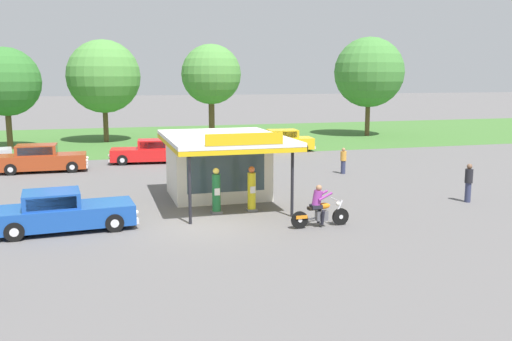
{
  "coord_description": "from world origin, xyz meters",
  "views": [
    {
      "loc": [
        -3.55,
        -19.92,
        5.45
      ],
      "look_at": [
        3.04,
        3.05,
        1.4
      ],
      "focal_mm": 38.8,
      "sensor_mm": 36.0,
      "label": 1
    }
  ],
  "objects": [
    {
      "name": "ground_plane",
      "position": [
        0.0,
        0.0,
        0.0
      ],
      "size": [
        300.0,
        300.0,
        0.0
      ],
      "primitive_type": "plane",
      "color": "#5B5959"
    },
    {
      "name": "grass_verge_strip",
      "position": [
        0.0,
        30.0,
        0.0
      ],
      "size": [
        120.0,
        24.0,
        0.01
      ],
      "primitive_type": "cube",
      "color": "#3D6B2D",
      "rests_on": "ground"
    },
    {
      "name": "service_station_kiosk",
      "position": [
        1.66,
        4.33,
        1.7
      ],
      "size": [
        4.94,
        7.03,
        3.4
      ],
      "color": "silver",
      "rests_on": "ground"
    },
    {
      "name": "gas_pump_nearside",
      "position": [
        0.92,
        1.44,
        0.85
      ],
      "size": [
        0.44,
        0.44,
        1.87
      ],
      "color": "slate",
      "rests_on": "ground"
    },
    {
      "name": "gas_pump_offside",
      "position": [
        2.4,
        1.44,
        0.85
      ],
      "size": [
        0.44,
        0.44,
        1.86
      ],
      "color": "slate",
      "rests_on": "ground"
    },
    {
      "name": "motorcycle_with_rider",
      "position": [
        4.13,
        -1.6,
        0.65
      ],
      "size": [
        2.28,
        0.7,
        1.58
      ],
      "color": "black",
      "rests_on": "ground"
    },
    {
      "name": "featured_classic_sedan",
      "position": [
        -4.92,
        0.52,
        0.66
      ],
      "size": [
        5.15,
        2.24,
        1.45
      ],
      "color": "#19479E",
      "rests_on": "ground"
    },
    {
      "name": "parked_car_back_row_left",
      "position": [
        -0.45,
        15.83,
        0.67
      ],
      "size": [
        5.04,
        2.27,
        1.49
      ],
      "color": "red",
      "rests_on": "ground"
    },
    {
      "name": "parked_car_back_row_centre",
      "position": [
        9.33,
        18.92,
        0.72
      ],
      "size": [
        5.6,
        2.46,
        1.59
      ],
      "color": "gold",
      "rests_on": "ground"
    },
    {
      "name": "parked_car_back_row_right",
      "position": [
        -6.77,
        14.09,
        0.73
      ],
      "size": [
        5.07,
        1.98,
        1.59
      ],
      "color": "#993819",
      "rests_on": "ground"
    },
    {
      "name": "bystander_standing_back_lot",
      "position": [
        9.8,
        8.58,
        0.78
      ],
      "size": [
        0.34,
        0.34,
        1.49
      ],
      "color": "#2D3351",
      "rests_on": "ground"
    },
    {
      "name": "bystander_admiring_sedan",
      "position": [
        12.0,
        0.4,
        0.9
      ],
      "size": [
        0.34,
        0.34,
        1.71
      ],
      "color": "#2D3351",
      "rests_on": "ground"
    },
    {
      "name": "tree_oak_far_right",
      "position": [
        -2.7,
        28.55,
        5.37
      ],
      "size": [
        6.09,
        6.09,
        8.54
      ],
      "color": "brown",
      "rests_on": "ground"
    },
    {
      "name": "tree_oak_centre",
      "position": [
        20.81,
        27.0,
        5.8
      ],
      "size": [
        6.45,
        6.45,
        9.11
      ],
      "color": "brown",
      "rests_on": "ground"
    },
    {
      "name": "tree_oak_left",
      "position": [
        5.84,
        26.45,
        5.58
      ],
      "size": [
        5.04,
        5.04,
        8.2
      ],
      "color": "brown",
      "rests_on": "ground"
    },
    {
      "name": "tree_oak_right",
      "position": [
        -10.02,
        25.51,
        5.09
      ],
      "size": [
        5.14,
        5.14,
        7.68
      ],
      "color": "brown",
      "rests_on": "ground"
    }
  ]
}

